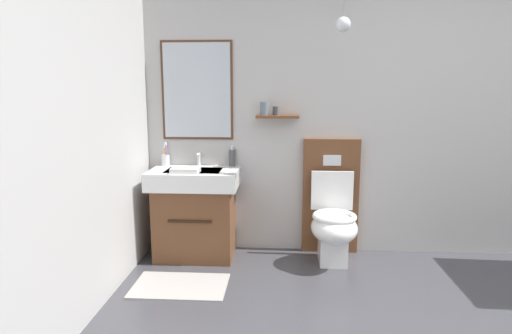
% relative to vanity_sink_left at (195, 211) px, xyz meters
% --- Properties ---
extents(wall_back, '(5.15, 0.59, 2.58)m').
position_rel_vanity_sink_left_xyz_m(wall_back, '(1.99, 0.27, 0.89)').
color(wall_back, '#B7B5B2').
rests_on(wall_back, ground).
extents(bath_mat, '(0.68, 0.44, 0.01)m').
position_rel_vanity_sink_left_xyz_m(bath_mat, '(0.00, -0.60, -0.39)').
color(bath_mat, '#9E9993').
rests_on(bath_mat, ground).
extents(vanity_sink_left, '(0.74, 0.51, 0.76)m').
position_rel_vanity_sink_left_xyz_m(vanity_sink_left, '(0.00, 0.00, 0.00)').
color(vanity_sink_left, brown).
rests_on(vanity_sink_left, ground).
extents(tap_on_left_sink, '(0.03, 0.13, 0.11)m').
position_rel_vanity_sink_left_xyz_m(tap_on_left_sink, '(0.00, 0.19, 0.43)').
color(tap_on_left_sink, silver).
rests_on(tap_on_left_sink, vanity_sink_left).
extents(toilet, '(0.48, 0.62, 1.00)m').
position_rel_vanity_sink_left_xyz_m(toilet, '(1.15, 0.01, -0.02)').
color(toilet, brown).
rests_on(toilet, ground).
extents(toothbrush_cup, '(0.07, 0.07, 0.21)m').
position_rel_vanity_sink_left_xyz_m(toothbrush_cup, '(-0.29, 0.17, 0.41)').
color(toothbrush_cup, silver).
rests_on(toothbrush_cup, vanity_sink_left).
extents(soap_dispenser, '(0.06, 0.06, 0.18)m').
position_rel_vanity_sink_left_xyz_m(soap_dispenser, '(0.30, 0.18, 0.43)').
color(soap_dispenser, '#4C4C51').
rests_on(soap_dispenser, vanity_sink_left).
extents(folded_hand_towel, '(0.22, 0.16, 0.04)m').
position_rel_vanity_sink_left_xyz_m(folded_hand_towel, '(-0.04, -0.15, 0.38)').
color(folded_hand_towel, white).
rests_on(folded_hand_towel, vanity_sink_left).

